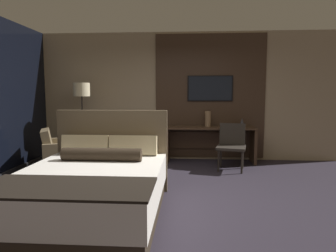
{
  "coord_description": "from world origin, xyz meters",
  "views": [
    {
      "loc": [
        0.27,
        -4.08,
        1.46
      ],
      "look_at": [
        -0.06,
        0.82,
        0.93
      ],
      "focal_mm": 32.0,
      "sensor_mm": 36.0,
      "label": 1
    }
  ],
  "objects_px": {
    "vase_short": "(242,123)",
    "armchair_by_window": "(64,156)",
    "desk": "(210,138)",
    "vase_tall": "(208,119)",
    "floor_lamp": "(82,96)",
    "desk_chair": "(232,142)",
    "bed": "(93,188)",
    "tv": "(210,88)"
  },
  "relations": [
    {
      "from": "desk_chair",
      "to": "vase_short",
      "type": "distance_m",
      "value": 0.72
    },
    {
      "from": "desk",
      "to": "vase_short",
      "type": "bearing_deg",
      "value": -3.41
    },
    {
      "from": "vase_tall",
      "to": "floor_lamp",
      "type": "bearing_deg",
      "value": -175.03
    },
    {
      "from": "desk_chair",
      "to": "vase_short",
      "type": "xyz_separation_m",
      "value": [
        0.29,
        0.57,
        0.33
      ]
    },
    {
      "from": "floor_lamp",
      "to": "vase_short",
      "type": "height_order",
      "value": "floor_lamp"
    },
    {
      "from": "bed",
      "to": "vase_short",
      "type": "height_order",
      "value": "bed"
    },
    {
      "from": "bed",
      "to": "desk_chair",
      "type": "distance_m",
      "value": 3.09
    },
    {
      "from": "desk",
      "to": "armchair_by_window",
      "type": "xyz_separation_m",
      "value": [
        -2.85,
        -0.88,
        -0.25
      ]
    },
    {
      "from": "armchair_by_window",
      "to": "floor_lamp",
      "type": "distance_m",
      "value": 1.32
    },
    {
      "from": "desk_chair",
      "to": "floor_lamp",
      "type": "xyz_separation_m",
      "value": [
        -3.07,
        0.38,
        0.89
      ]
    },
    {
      "from": "armchair_by_window",
      "to": "vase_tall",
      "type": "relative_size",
      "value": 3.36
    },
    {
      "from": "armchair_by_window",
      "to": "bed",
      "type": "bearing_deg",
      "value": -173.84
    },
    {
      "from": "desk",
      "to": "armchair_by_window",
      "type": "height_order",
      "value": "armchair_by_window"
    },
    {
      "from": "desk_chair",
      "to": "armchair_by_window",
      "type": "distance_m",
      "value": 3.24
    },
    {
      "from": "vase_short",
      "to": "armchair_by_window",
      "type": "bearing_deg",
      "value": -166.56
    },
    {
      "from": "desk",
      "to": "floor_lamp",
      "type": "distance_m",
      "value": 2.86
    },
    {
      "from": "floor_lamp",
      "to": "vase_short",
      "type": "distance_m",
      "value": 3.41
    },
    {
      "from": "desk",
      "to": "vase_tall",
      "type": "distance_m",
      "value": 0.41
    },
    {
      "from": "tv",
      "to": "vase_short",
      "type": "relative_size",
      "value": 5.19
    },
    {
      "from": "desk",
      "to": "vase_short",
      "type": "distance_m",
      "value": 0.74
    },
    {
      "from": "vase_tall",
      "to": "vase_short",
      "type": "bearing_deg",
      "value": -3.2
    },
    {
      "from": "vase_short",
      "to": "desk_chair",
      "type": "bearing_deg",
      "value": -117.05
    },
    {
      "from": "floor_lamp",
      "to": "desk",
      "type": "bearing_deg",
      "value": 4.87
    },
    {
      "from": "vase_tall",
      "to": "vase_short",
      "type": "height_order",
      "value": "vase_tall"
    },
    {
      "from": "desk_chair",
      "to": "tv",
      "type": "bearing_deg",
      "value": 126.77
    },
    {
      "from": "desk",
      "to": "desk_chair",
      "type": "bearing_deg",
      "value": -58.44
    },
    {
      "from": "bed",
      "to": "armchair_by_window",
      "type": "xyz_separation_m",
      "value": [
        -1.24,
        2.1,
        -0.07
      ]
    },
    {
      "from": "desk",
      "to": "floor_lamp",
      "type": "height_order",
      "value": "floor_lamp"
    },
    {
      "from": "tv",
      "to": "vase_tall",
      "type": "distance_m",
      "value": 0.69
    },
    {
      "from": "desk",
      "to": "vase_short",
      "type": "xyz_separation_m",
      "value": [
        0.66,
        -0.04,
        0.34
      ]
    },
    {
      "from": "vase_short",
      "to": "vase_tall",
      "type": "bearing_deg",
      "value": 176.8
    },
    {
      "from": "desk",
      "to": "armchair_by_window",
      "type": "distance_m",
      "value": 2.99
    },
    {
      "from": "floor_lamp",
      "to": "vase_tall",
      "type": "bearing_deg",
      "value": 4.97
    },
    {
      "from": "desk_chair",
      "to": "vase_tall",
      "type": "distance_m",
      "value": 0.84
    },
    {
      "from": "bed",
      "to": "tv",
      "type": "bearing_deg",
      "value": 63.23
    },
    {
      "from": "tv",
      "to": "vase_short",
      "type": "xyz_separation_m",
      "value": [
        0.66,
        -0.25,
        -0.72
      ]
    },
    {
      "from": "desk_chair",
      "to": "floor_lamp",
      "type": "bearing_deg",
      "value": -174.64
    },
    {
      "from": "vase_tall",
      "to": "desk",
      "type": "bearing_deg",
      "value": -0.38
    },
    {
      "from": "bed",
      "to": "desk",
      "type": "height_order",
      "value": "bed"
    },
    {
      "from": "tv",
      "to": "floor_lamp",
      "type": "relative_size",
      "value": 0.58
    },
    {
      "from": "vase_tall",
      "to": "armchair_by_window",
      "type": "bearing_deg",
      "value": -162.57
    },
    {
      "from": "bed",
      "to": "vase_short",
      "type": "relative_size",
      "value": 11.2
    }
  ]
}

